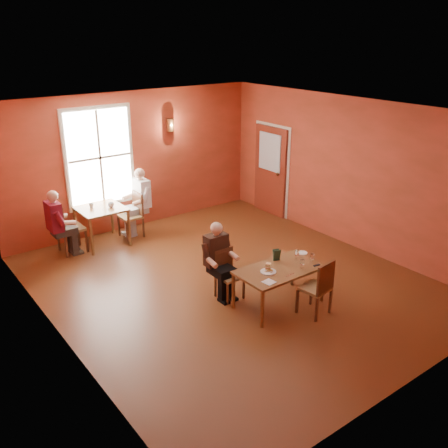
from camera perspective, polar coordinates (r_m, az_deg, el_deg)
ground at (r=8.93m, az=0.77°, el=-6.66°), size 6.00×7.00×0.01m
wall_back at (r=11.19m, az=-10.27°, el=7.12°), size 6.00×0.04×3.00m
wall_front at (r=6.16m, az=21.23°, el=-6.20°), size 6.00×0.04×3.00m
wall_left at (r=7.03m, az=-18.95°, el=-2.43°), size 0.04×7.00×3.00m
wall_right at (r=10.35m, az=14.16°, el=5.65°), size 0.04×7.00×3.00m
ceiling at (r=7.96m, az=0.88°, el=12.74°), size 6.00×7.00×0.04m
window at (r=10.77m, az=-14.02°, el=7.37°), size 1.36×0.10×1.96m
door at (r=11.95m, az=5.28°, el=6.06°), size 0.12×1.04×2.10m
wall_sconce at (r=11.37m, az=-6.16°, el=11.18°), size 0.16×0.16×0.28m
main_table at (r=8.15m, az=6.26°, el=-7.12°), size 1.39×0.78×0.65m
chair_diner_main at (r=8.26m, az=0.64°, el=-5.85°), size 0.37×0.37×0.84m
diner_main at (r=8.14m, az=0.78°, el=-4.64°), size 0.50×0.50×1.25m
chair_empty at (r=7.94m, az=10.33°, el=-7.08°), size 0.46×0.46×0.93m
plate_food at (r=7.86m, az=5.08°, el=-5.40°), size 0.31×0.31×0.03m
sandwich at (r=7.92m, az=5.07°, el=-4.93°), size 0.11×0.11×0.10m
goblet_a at (r=8.30m, az=8.34°, el=-3.47°), size 0.09×0.09×0.18m
goblet_b at (r=8.24m, az=10.05°, el=-3.83°), size 0.07×0.07×0.17m
goblet_c at (r=8.01m, az=8.92°, el=-4.51°), size 0.07×0.07×0.17m
menu_stand at (r=8.23m, az=6.03°, el=-3.53°), size 0.13×0.09×0.20m
knife at (r=7.81m, az=7.53°, el=-5.80°), size 0.19×0.03×0.00m
napkin at (r=7.58m, az=5.17°, el=-6.62°), size 0.18×0.18×0.01m
side_plate at (r=8.58m, az=8.93°, el=-3.27°), size 0.21×0.21×0.01m
sunglasses at (r=8.18m, az=10.55°, el=-4.65°), size 0.12×0.05×0.01m
second_table at (r=10.62m, az=-13.75°, el=-0.21°), size 0.90×0.90×0.79m
chair_diner_white at (r=10.83m, az=-10.66°, el=0.97°), size 0.43×0.43×0.97m
diner_white at (r=10.77m, az=-10.59°, el=2.07°), size 0.56×0.56×1.39m
chair_diner_maroon at (r=10.36m, az=-17.08°, el=-0.35°), size 0.46×0.46×1.05m
diner_maroon at (r=10.30m, az=-17.32°, el=0.32°), size 0.53×0.53×1.32m
cup_a at (r=10.45m, az=-12.79°, el=2.13°), size 0.13×0.13×0.10m
cup_b at (r=10.53m, az=-14.93°, el=2.06°), size 0.11×0.11×0.09m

